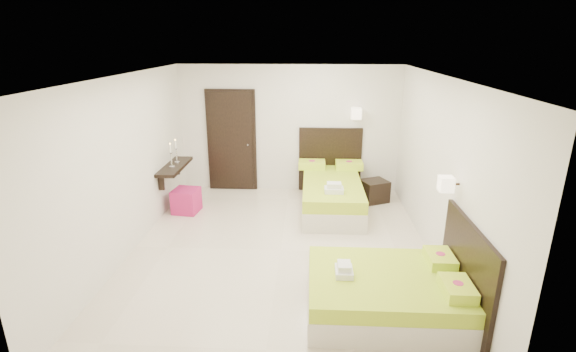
{
  "coord_description": "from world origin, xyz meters",
  "views": [
    {
      "loc": [
        0.42,
        -5.67,
        3.07
      ],
      "look_at": [
        0.1,
        0.3,
        1.1
      ],
      "focal_mm": 26.0,
      "sensor_mm": 36.0,
      "label": 1
    }
  ],
  "objects_px": {
    "nightstand": "(374,191)",
    "ottoman": "(186,201)",
    "bed_single": "(332,191)",
    "bed_double": "(393,291)"
  },
  "relations": [
    {
      "from": "nightstand",
      "to": "ottoman",
      "type": "relative_size",
      "value": 1.09
    },
    {
      "from": "bed_single",
      "to": "bed_double",
      "type": "relative_size",
      "value": 1.19
    },
    {
      "from": "bed_double",
      "to": "nightstand",
      "type": "bearing_deg",
      "value": 85.31
    },
    {
      "from": "bed_double",
      "to": "ottoman",
      "type": "bearing_deg",
      "value": 139.24
    },
    {
      "from": "bed_single",
      "to": "bed_double",
      "type": "distance_m",
      "value": 3.23
    },
    {
      "from": "bed_single",
      "to": "ottoman",
      "type": "distance_m",
      "value": 2.73
    },
    {
      "from": "bed_single",
      "to": "nightstand",
      "type": "relative_size",
      "value": 4.48
    },
    {
      "from": "bed_single",
      "to": "bed_double",
      "type": "bearing_deg",
      "value": -79.89
    },
    {
      "from": "bed_double",
      "to": "nightstand",
      "type": "relative_size",
      "value": 3.77
    },
    {
      "from": "nightstand",
      "to": "ottoman",
      "type": "height_order",
      "value": "ottoman"
    }
  ]
}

